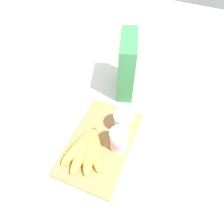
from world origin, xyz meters
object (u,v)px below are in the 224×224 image
(banana_bunch, at_px, (87,149))
(yogurt_cup_back, at_px, (119,140))
(cutting_board, at_px, (101,143))
(cereal_box, at_px, (127,66))
(yogurt_cup_front, at_px, (123,122))

(banana_bunch, bearing_deg, yogurt_cup_back, 122.75)
(cutting_board, bearing_deg, banana_bunch, -27.67)
(cutting_board, bearing_deg, yogurt_cup_back, 96.90)
(yogurt_cup_back, xyz_separation_m, banana_bunch, (0.06, -0.09, -0.03))
(cutting_board, xyz_separation_m, cereal_box, (-0.30, -0.02, 0.12))
(yogurt_cup_front, xyz_separation_m, banana_bunch, (0.14, -0.08, -0.02))
(yogurt_cup_front, bearing_deg, banana_bunch, -29.67)
(cutting_board, relative_size, yogurt_cup_back, 3.71)
(cutting_board, distance_m, yogurt_cup_back, 0.09)
(yogurt_cup_front, height_order, yogurt_cup_back, yogurt_cup_back)
(cereal_box, bearing_deg, yogurt_cup_front, -179.47)
(cutting_board, bearing_deg, cereal_box, -177.01)
(cutting_board, distance_m, cereal_box, 0.33)
(yogurt_cup_front, distance_m, yogurt_cup_back, 0.08)
(cutting_board, relative_size, yogurt_cup_front, 4.31)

